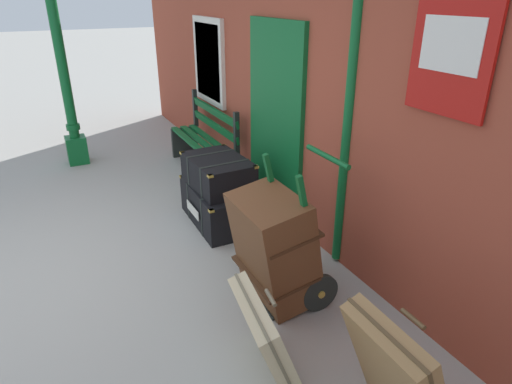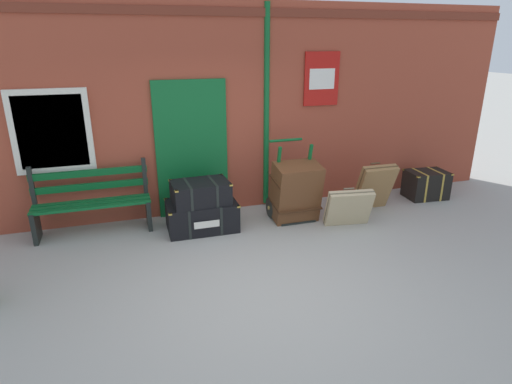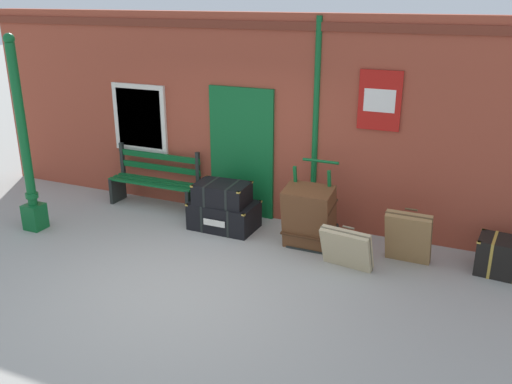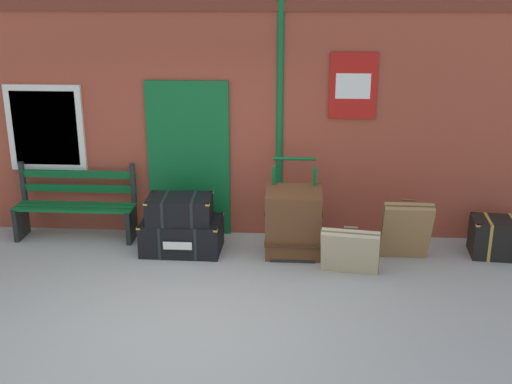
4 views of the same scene
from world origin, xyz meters
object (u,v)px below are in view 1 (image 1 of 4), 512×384
at_px(steamer_trunk_middle, 218,173).
at_px(large_brown_trunk, 274,247).
at_px(platform_bench, 205,141).
at_px(porters_trolley, 292,263).
at_px(lamp_post, 66,87).
at_px(suitcase_beige, 398,376).
at_px(suitcase_brown, 265,335).
at_px(steamer_trunk_base, 222,204).

relative_size(steamer_trunk_middle, large_brown_trunk, 0.88).
height_order(platform_bench, porters_trolley, porters_trolley).
height_order(lamp_post, suitcase_beige, lamp_post).
xyz_separation_m(platform_bench, steamer_trunk_middle, (1.49, -0.41, 0.14)).
height_order(large_brown_trunk, suitcase_beige, large_brown_trunk).
height_order(steamer_trunk_middle, suitcase_brown, steamer_trunk_middle).
relative_size(lamp_post, suitcase_beige, 3.70).
xyz_separation_m(lamp_post, porters_trolley, (4.10, 1.25, -0.85)).
relative_size(porters_trolley, suitcase_beige, 1.50).
xyz_separation_m(porters_trolley, suitcase_beige, (1.39, -0.16, 0.12)).
distance_m(lamp_post, platform_bench, 2.09).
relative_size(steamer_trunk_base, large_brown_trunk, 1.08).
distance_m(porters_trolley, large_brown_trunk, 0.27).
height_order(platform_bench, steamer_trunk_middle, platform_bench).
distance_m(steamer_trunk_base, suitcase_beige, 2.82).
bearing_deg(suitcase_brown, steamer_trunk_base, 164.88).
height_order(lamp_post, suitcase_brown, lamp_post).
height_order(steamer_trunk_middle, large_brown_trunk, large_brown_trunk).
bearing_deg(lamp_post, steamer_trunk_middle, 23.90).
xyz_separation_m(steamer_trunk_base, large_brown_trunk, (1.42, -0.13, 0.26)).
bearing_deg(large_brown_trunk, steamer_trunk_base, 174.61).
bearing_deg(large_brown_trunk, suitcase_brown, -32.75).
bearing_deg(suitcase_brown, suitcase_beige, 32.33).
distance_m(lamp_post, porters_trolley, 4.37).
xyz_separation_m(lamp_post, steamer_trunk_base, (2.67, 1.21, -0.91)).
distance_m(platform_bench, large_brown_trunk, 2.97).
xyz_separation_m(porters_trolley, suitcase_brown, (0.67, -0.61, 0.02)).
relative_size(steamer_trunk_base, suitcase_brown, 1.43).
bearing_deg(suitcase_beige, lamp_post, -168.68).
height_order(steamer_trunk_base, large_brown_trunk, large_brown_trunk).
distance_m(steamer_trunk_middle, porters_trolley, 1.47).
bearing_deg(porters_trolley, steamer_trunk_middle, -177.04).
distance_m(suitcase_beige, suitcase_brown, 0.85).
bearing_deg(porters_trolley, suitcase_beige, -6.46).
distance_m(steamer_trunk_middle, large_brown_trunk, 1.44).
relative_size(steamer_trunk_middle, suitcase_brown, 1.17).
distance_m(steamer_trunk_base, porters_trolley, 1.43).
bearing_deg(platform_bench, large_brown_trunk, -9.89).
distance_m(platform_bench, suitcase_brown, 3.72).
distance_m(platform_bench, suitcase_beige, 4.34).
relative_size(large_brown_trunk, suitcase_beige, 1.18).
bearing_deg(steamer_trunk_base, suitcase_beige, -2.34).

